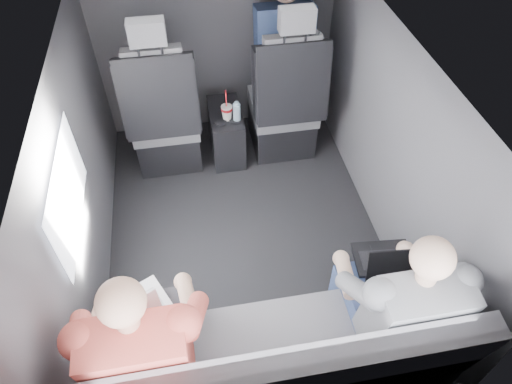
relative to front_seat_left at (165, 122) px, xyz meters
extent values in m
plane|color=black|center=(0.45, -0.84, -0.40)|extent=(2.60, 2.60, 0.00)
plane|color=#B2B2AD|center=(0.45, -0.84, 0.95)|extent=(2.60, 2.60, 0.00)
cube|color=#56565B|center=(-0.45, -0.84, 0.27)|extent=(0.02, 2.60, 1.35)
cube|color=#56565B|center=(1.35, -0.84, 0.27)|extent=(0.02, 2.60, 1.35)
cube|color=#56565B|center=(0.45, 0.46, 0.27)|extent=(1.80, 0.02, 1.35)
cube|color=white|center=(-0.43, -1.14, 0.50)|extent=(0.02, 0.75, 0.42)
cube|color=black|center=(0.90, -0.17, 0.40)|extent=(0.35, 0.11, 0.59)
cube|color=black|center=(0.00, 0.08, -0.25)|extent=(0.46, 0.48, 0.30)
cube|color=#56565A|center=(0.00, 0.06, -0.02)|extent=(0.48, 0.46, 0.14)
cube|color=#56565A|center=(0.00, -0.14, 0.35)|extent=(0.38, 0.18, 0.61)
cube|color=black|center=(-0.22, -0.14, 0.32)|extent=(0.08, 0.21, 0.53)
cube|color=black|center=(0.22, -0.14, 0.32)|extent=(0.08, 0.21, 0.53)
cube|color=black|center=(0.00, -0.20, 0.34)|extent=(0.50, 0.11, 0.58)
cube|color=#56565A|center=(0.00, -0.18, 0.79)|extent=(0.22, 0.10, 0.15)
cube|color=black|center=(0.90, 0.08, -0.25)|extent=(0.46, 0.48, 0.30)
cube|color=#56565A|center=(0.90, 0.06, -0.02)|extent=(0.48, 0.46, 0.14)
cube|color=#56565A|center=(0.90, -0.14, 0.35)|extent=(0.38, 0.18, 0.61)
cube|color=black|center=(0.68, -0.14, 0.32)|extent=(0.08, 0.21, 0.53)
cube|color=black|center=(1.12, -0.14, 0.32)|extent=(0.08, 0.21, 0.53)
cube|color=black|center=(0.90, -0.20, 0.34)|extent=(0.50, 0.11, 0.58)
cube|color=#56565A|center=(0.90, -0.18, 0.79)|extent=(0.22, 0.10, 0.15)
cube|color=black|center=(0.45, 0.04, -0.20)|extent=(0.24, 0.48, 0.40)
cylinder|color=black|center=(0.40, -0.08, 0.00)|extent=(0.09, 0.09, 0.01)
cylinder|color=black|center=(0.51, -0.08, 0.00)|extent=(0.09, 0.09, 0.01)
cube|color=#56565A|center=(0.45, -1.86, -0.18)|extent=(1.60, 0.50, 0.45)
cube|color=#56565A|center=(0.45, -2.09, 0.28)|extent=(1.60, 0.17, 0.47)
cylinder|color=red|center=(0.45, -0.05, 0.09)|extent=(0.08, 0.08, 0.02)
cylinder|color=white|center=(0.45, -0.05, 0.11)|extent=(0.08, 0.08, 0.01)
cylinder|color=red|center=(0.45, -0.05, 0.18)|extent=(0.01, 0.01, 0.13)
cylinder|color=#A9CEE4|center=(0.52, -0.08, 0.07)|extent=(0.06, 0.06, 0.14)
cylinder|color=#A9CEE4|center=(0.52, -0.08, 0.15)|extent=(0.03, 0.03, 0.02)
cube|color=white|center=(-0.17, -1.63, 0.19)|extent=(0.37, 0.33, 0.02)
cube|color=silver|center=(-0.17, -1.64, 0.20)|extent=(0.28, 0.22, 0.00)
cube|color=white|center=(-0.17, -1.56, 0.20)|extent=(0.10, 0.08, 0.00)
cube|color=white|center=(-0.17, -1.76, 0.30)|extent=(0.30, 0.19, 0.21)
cube|color=silver|center=(-0.17, -1.76, 0.30)|extent=(0.26, 0.16, 0.18)
cube|color=black|center=(1.05, -1.56, 0.19)|extent=(0.31, 0.23, 0.02)
cube|color=black|center=(1.05, -1.57, 0.20)|extent=(0.25, 0.13, 0.00)
cube|color=black|center=(1.05, -1.49, 0.20)|extent=(0.09, 0.05, 0.00)
cube|color=black|center=(1.05, -1.68, 0.29)|extent=(0.30, 0.09, 0.20)
cube|color=silver|center=(1.05, -1.68, 0.29)|extent=(0.26, 0.07, 0.17)
cube|color=#2C2C31|center=(-0.22, -1.74, 0.11)|extent=(0.14, 0.42, 0.12)
cube|color=#2C2C31|center=(-0.01, -1.74, 0.11)|extent=(0.14, 0.42, 0.12)
cube|color=#2C2C31|center=(-0.22, -1.52, -0.18)|extent=(0.12, 0.12, 0.45)
cube|color=#2C2C31|center=(-0.01, -1.52, -0.18)|extent=(0.12, 0.12, 0.45)
cube|color=#BB3D42|center=(-0.12, -1.94, 0.35)|extent=(0.38, 0.26, 0.52)
sphere|color=#D5A485|center=(-0.12, -1.91, 0.72)|extent=(0.17, 0.17, 0.17)
cylinder|color=#D5A485|center=(-0.31, -1.66, 0.26)|extent=(0.11, 0.27, 0.12)
cylinder|color=#D5A485|center=(0.07, -1.66, 0.26)|extent=(0.11, 0.27, 0.12)
cube|color=navy|center=(0.90, -1.74, 0.11)|extent=(0.14, 0.41, 0.12)
cube|color=navy|center=(1.10, -1.74, 0.11)|extent=(0.14, 0.41, 0.12)
cube|color=navy|center=(0.90, -1.53, -0.18)|extent=(0.12, 0.12, 0.45)
cube|color=navy|center=(1.10, -1.53, -0.18)|extent=(0.12, 0.12, 0.45)
cube|color=slate|center=(1.00, -1.94, 0.34)|extent=(0.37, 0.25, 0.50)
sphere|color=beige|center=(1.00, -1.91, 0.70)|extent=(0.17, 0.17, 0.17)
cylinder|color=beige|center=(0.81, -1.66, 0.25)|extent=(0.10, 0.26, 0.11)
cylinder|color=beige|center=(1.18, -1.66, 0.25)|extent=(0.10, 0.26, 0.11)
cube|color=navy|center=(0.93, 0.24, 0.38)|extent=(0.42, 0.27, 0.62)
cube|color=navy|center=(0.93, 0.30, 0.09)|extent=(0.36, 0.42, 0.13)
camera|label=1|loc=(0.19, -2.75, 2.08)|focal=32.00mm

